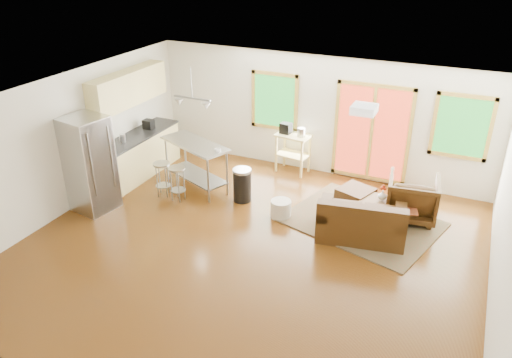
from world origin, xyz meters
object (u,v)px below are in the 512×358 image
at_px(loveseat, 361,223).
at_px(island, 195,157).
at_px(coffee_table, 387,206).
at_px(refrigerator, 90,164).
at_px(armchair, 412,196).
at_px(rug, 362,222).
at_px(ottoman, 355,198).
at_px(kitchen_cart, 292,140).

bearing_deg(loveseat, island, 161.73).
relative_size(coffee_table, refrigerator, 0.56).
height_order(armchair, refrigerator, refrigerator).
height_order(rug, loveseat, loveseat).
bearing_deg(coffee_table, armchair, 40.35).
xyz_separation_m(coffee_table, ottoman, (-0.66, 0.29, -0.13)).
xyz_separation_m(ottoman, refrigerator, (-4.60, -2.14, 0.73)).
distance_m(loveseat, island, 3.69).
xyz_separation_m(refrigerator, island, (1.34, 1.60, -0.24)).
relative_size(loveseat, island, 0.95).
distance_m(rug, kitchen_cart, 2.63).
height_order(armchair, kitchen_cart, kitchen_cart).
xyz_separation_m(loveseat, island, (-3.63, 0.53, 0.37)).
bearing_deg(coffee_table, refrigerator, -160.68).
bearing_deg(armchair, ottoman, -5.74).
distance_m(rug, refrigerator, 5.22).
xyz_separation_m(loveseat, coffee_table, (0.29, 0.78, 0.01)).
distance_m(coffee_table, ottoman, 0.74).
xyz_separation_m(refrigerator, kitchen_cart, (2.88, 3.14, -0.16)).
distance_m(armchair, island, 4.35).
relative_size(rug, armchair, 2.82).
xyz_separation_m(ottoman, kitchen_cart, (-1.72, 1.01, 0.57)).
xyz_separation_m(armchair, refrigerator, (-5.65, -2.17, 0.47)).
height_order(loveseat, refrigerator, refrigerator).
bearing_deg(refrigerator, island, 59.60).
distance_m(coffee_table, kitchen_cart, 2.75).
bearing_deg(island, ottoman, 9.36).
height_order(loveseat, kitchen_cart, kitchen_cart).
relative_size(coffee_table, armchair, 1.12).
height_order(rug, island, island).
distance_m(refrigerator, kitchen_cart, 4.27).
bearing_deg(armchair, rug, 28.56).
distance_m(rug, coffee_table, 0.55).
bearing_deg(kitchen_cart, rug, -37.56).
bearing_deg(loveseat, refrigerator, -177.85).
height_order(coffee_table, kitchen_cart, kitchen_cart).
height_order(coffee_table, island, island).
relative_size(refrigerator, island, 1.09).
distance_m(rug, island, 3.60).
bearing_deg(rug, loveseat, -80.13).
relative_size(rug, ottoman, 4.37).
bearing_deg(rug, coffee_table, 31.68).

